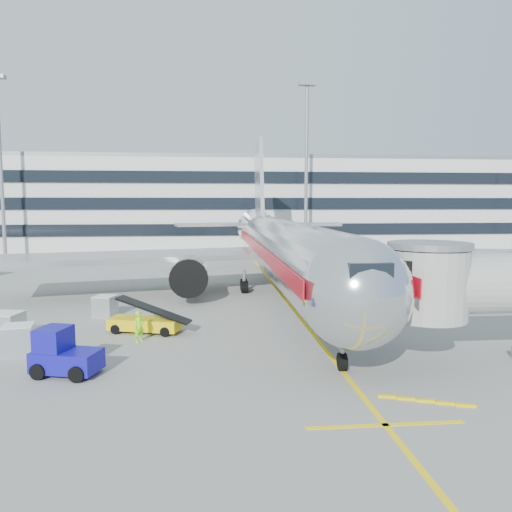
{
  "coord_description": "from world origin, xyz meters",
  "views": [
    {
      "loc": [
        -6.43,
        -31.04,
        8.16
      ],
      "look_at": [
        -2.73,
        7.49,
        4.0
      ],
      "focal_mm": 35.0,
      "sensor_mm": 36.0,
      "label": 1
    }
  ],
  "objects": [
    {
      "name": "ground",
      "position": [
        0.0,
        0.0,
        0.0
      ],
      "size": [
        180.0,
        180.0,
        0.0
      ],
      "primitive_type": "plane",
      "color": "gray",
      "rests_on": "ground"
    },
    {
      "name": "cargo_container_front",
      "position": [
        -16.63,
        -3.85,
        0.83
      ],
      "size": [
        1.79,
        1.79,
        1.65
      ],
      "color": "#ABAEB2",
      "rests_on": "ground"
    },
    {
      "name": "main_jet",
      "position": [
        0.0,
        11.72,
        4.23
      ],
      "size": [
        50.95,
        48.7,
        16.06
      ],
      "color": "silver",
      "rests_on": "ground"
    },
    {
      "name": "belt_loader",
      "position": [
        -10.46,
        0.27,
        0.64
      ],
      "size": [
        4.83,
        2.84,
        2.26
      ],
      "color": "yellow",
      "rests_on": "ground"
    },
    {
      "name": "ramp_worker",
      "position": [
        -10.52,
        -1.95,
        0.93
      ],
      "size": [
        0.79,
        0.79,
        1.85
      ],
      "primitive_type": "imported",
      "rotation": [
        0.0,
        0.0,
        0.79
      ],
      "color": "#9CFF1A",
      "rests_on": "ground"
    },
    {
      "name": "terminal",
      "position": [
        0.0,
        57.95,
        7.8
      ],
      "size": [
        150.0,
        24.25,
        15.6
      ],
      "color": "silver",
      "rests_on": "ground"
    },
    {
      "name": "light_mast_centre",
      "position": [
        8.0,
        42.0,
        14.88
      ],
      "size": [
        2.4,
        1.2,
        25.45
      ],
      "color": "gray",
      "rests_on": "ground"
    },
    {
      "name": "light_mast_west",
      "position": [
        -35.0,
        42.0,
        14.88
      ],
      "size": [
        2.4,
        1.2,
        25.45
      ],
      "color": "gray",
      "rests_on": "ground"
    },
    {
      "name": "lead_in_line",
      "position": [
        0.0,
        10.0,
        0.01
      ],
      "size": [
        0.25,
        70.0,
        0.01
      ],
      "primitive_type": "cube",
      "color": "yellow",
      "rests_on": "ground"
    },
    {
      "name": "cargo_container_left",
      "position": [
        -18.29,
        -1.18,
        0.88
      ],
      "size": [
        1.95,
        1.95,
        1.75
      ],
      "color": "#ABAEB2",
      "rests_on": "ground"
    },
    {
      "name": "baggage_tug",
      "position": [
        -13.36,
        -7.26,
        0.99
      ],
      "size": [
        3.4,
        2.62,
        2.28
      ],
      "color": "#110D93",
      "rests_on": "ground"
    },
    {
      "name": "cargo_container_right",
      "position": [
        -13.87,
        5.03,
        0.75
      ],
      "size": [
        1.75,
        1.75,
        1.5
      ],
      "color": "#ABAEB2",
      "rests_on": "ground"
    },
    {
      "name": "stop_bar",
      "position": [
        0.0,
        -14.0,
        0.01
      ],
      "size": [
        6.0,
        0.25,
        0.01
      ],
      "primitive_type": "cube",
      "color": "yellow",
      "rests_on": "ground"
    }
  ]
}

